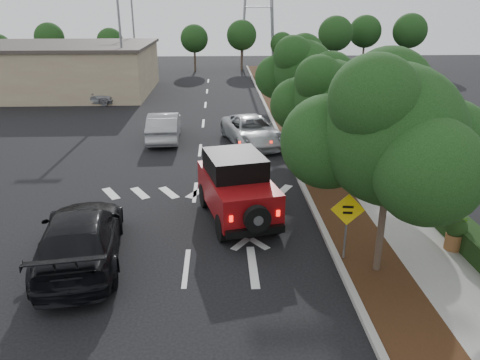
{
  "coord_description": "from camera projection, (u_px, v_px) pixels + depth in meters",
  "views": [
    {
      "loc": [
        1.06,
        -12.21,
        7.43
      ],
      "look_at": [
        1.75,
        3.0,
        1.66
      ],
      "focal_mm": 35.0,
      "sensor_mm": 36.0,
      "label": 1
    }
  ],
  "objects": [
    {
      "name": "parked_suv",
      "position": [
        90.0,
        95.0,
        36.5
      ],
      "size": [
        4.29,
        2.09,
        1.41
      ],
      "primitive_type": "imported",
      "rotation": [
        0.0,
        0.0,
        1.47
      ],
      "color": "#929499",
      "rests_on": "ground"
    },
    {
      "name": "hedge",
      "position": [
        364.0,
        141.0,
        25.44
      ],
      "size": [
        0.8,
        70.0,
        0.8
      ],
      "primitive_type": "cube",
      "color": "black",
      "rests_on": "ground"
    },
    {
      "name": "planting_strip",
      "position": [
        303.0,
        148.0,
        25.42
      ],
      "size": [
        1.8,
        70.0,
        0.12
      ],
      "primitive_type": "cube",
      "color": "black",
      "rests_on": "ground"
    },
    {
      "name": "silver_suv_ahead",
      "position": [
        252.0,
        131.0,
        26.06
      ],
      "size": [
        3.69,
        5.94,
        1.53
      ],
      "primitive_type": "imported",
      "rotation": [
        0.0,
        0.0,
        0.22
      ],
      "color": "#B5B8BD",
      "rests_on": "ground"
    },
    {
      "name": "street_tree_mid",
      "position": [
        325.0,
        186.0,
        20.3
      ],
      "size": [
        3.2,
        3.2,
        5.32
      ],
      "primitive_type": null,
      "color": "black",
      "rests_on": "ground"
    },
    {
      "name": "black_suv_oncoming",
      "position": [
        80.0,
        237.0,
        14.08
      ],
      "size": [
        3.2,
        6.06,
        1.68
      ],
      "primitive_type": "imported",
      "rotation": [
        0.0,
        0.0,
        3.29
      ],
      "color": "black",
      "rests_on": "ground"
    },
    {
      "name": "curb",
      "position": [
        285.0,
        148.0,
        25.37
      ],
      "size": [
        0.2,
        70.0,
        0.15
      ],
      "primitive_type": "cube",
      "color": "#9E9B93",
      "rests_on": "ground"
    },
    {
      "name": "light_pole_b",
      "position": [
        137.0,
        78.0,
        49.18
      ],
      "size": [
        2.0,
        0.22,
        9.0
      ],
      "primitive_type": null,
      "color": "slate",
      "rests_on": "ground"
    },
    {
      "name": "red_jeep",
      "position": [
        236.0,
        186.0,
        16.94
      ],
      "size": [
        2.97,
        4.89,
        2.4
      ],
      "rotation": [
        0.0,
        0.0,
        0.23
      ],
      "color": "black",
      "rests_on": "ground"
    },
    {
      "name": "light_pole_a",
      "position": [
        126.0,
        101.0,
        38.01
      ],
      "size": [
        2.0,
        0.22,
        9.0
      ],
      "primitive_type": null,
      "color": "slate",
      "rests_on": "ground"
    },
    {
      "name": "commercial_building",
      "position": [
        22.0,
        70.0,
        40.64
      ],
      "size": [
        22.0,
        12.0,
        4.0
      ],
      "primitive_type": "cube",
      "color": "gray",
      "rests_on": "ground"
    },
    {
      "name": "terracotta_planter",
      "position": [
        456.0,
        230.0,
        14.62
      ],
      "size": [
        0.67,
        0.67,
        1.17
      ],
      "rotation": [
        0.0,
        0.0,
        -0.09
      ],
      "color": "brown",
      "rests_on": "ground"
    },
    {
      "name": "silver_sedan_oncoming",
      "position": [
        164.0,
        126.0,
        26.84
      ],
      "size": [
        1.88,
        4.94,
        1.61
      ],
      "primitive_type": "imported",
      "rotation": [
        0.0,
        0.0,
        3.18
      ],
      "color": "#9A9BA1",
      "rests_on": "ground"
    },
    {
      "name": "street_tree_near",
      "position": [
        376.0,
        272.0,
        13.77
      ],
      "size": [
        3.8,
        3.8,
        5.92
      ],
      "primitive_type": null,
      "color": "black",
      "rests_on": "ground"
    },
    {
      "name": "transmission_tower",
      "position": [
        257.0,
        66.0,
        59.09
      ],
      "size": [
        7.0,
        4.0,
        28.0
      ],
      "primitive_type": null,
      "color": "slate",
      "rests_on": "ground"
    },
    {
      "name": "street_tree_far",
      "position": [
        300.0,
        144.0,
        26.38
      ],
      "size": [
        3.4,
        3.4,
        5.62
      ],
      "primitive_type": null,
      "color": "black",
      "rests_on": "ground"
    },
    {
      "name": "sidewalk",
      "position": [
        338.0,
        147.0,
        25.5
      ],
      "size": [
        2.0,
        70.0,
        0.12
      ],
      "primitive_type": "cube",
      "color": "gray",
      "rests_on": "ground"
    },
    {
      "name": "ground",
      "position": [
        186.0,
        268.0,
        14.0
      ],
      "size": [
        120.0,
        120.0,
        0.0
      ],
      "primitive_type": "plane",
      "color": "black",
      "rests_on": "ground"
    },
    {
      "name": "speed_hump_sign",
      "position": [
        347.0,
        218.0,
        13.84
      ],
      "size": [
        1.0,
        0.14,
        2.13
      ],
      "rotation": [
        0.0,
        0.0,
        -0.12
      ],
      "color": "slate",
      "rests_on": "ground"
    }
  ]
}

